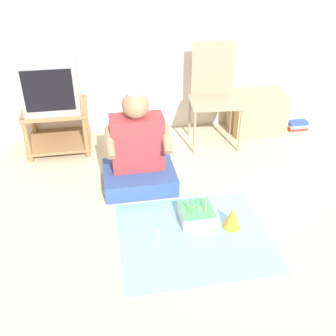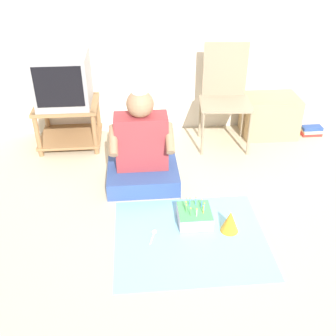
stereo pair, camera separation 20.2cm
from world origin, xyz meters
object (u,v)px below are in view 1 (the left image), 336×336
at_px(folding_chair, 214,88).
at_px(cardboard_box_stack, 257,112).
at_px(party_hat_blue, 232,218).
at_px(tv, 51,83).
at_px(person_seated, 138,154).
at_px(birthday_cake, 196,214).
at_px(book_pile, 297,125).

distance_m(folding_chair, cardboard_box_stack, 0.60).
bearing_deg(cardboard_box_stack, folding_chair, -168.47).
height_order(folding_chair, party_hat_blue, folding_chair).
bearing_deg(cardboard_box_stack, tv, -179.11).
relative_size(tv, person_seated, 0.56).
bearing_deg(birthday_cake, tv, 128.42).
distance_m(tv, person_seated, 1.04).
xyz_separation_m(tv, cardboard_box_stack, (1.93, 0.03, -0.44)).
height_order(tv, book_pile, tv).
height_order(folding_chair, birthday_cake, folding_chair).
relative_size(book_pile, party_hat_blue, 1.29).
xyz_separation_m(folding_chair, birthday_cake, (-0.44, -1.19, -0.46)).
relative_size(person_seated, party_hat_blue, 5.29).
relative_size(book_pile, person_seated, 0.24).
bearing_deg(person_seated, birthday_cake, -57.83).
relative_size(folding_chair, birthday_cake, 3.97).
bearing_deg(tv, book_pile, -0.24).
xyz_separation_m(tv, person_seated, (0.66, -0.72, -0.36)).
xyz_separation_m(birthday_cake, party_hat_blue, (0.22, -0.12, 0.03)).
bearing_deg(book_pile, person_seated, -157.49).
height_order(book_pile, birthday_cake, birthday_cake).
height_order(folding_chair, book_pile, folding_chair).
height_order(tv, folding_chair, folding_chair).
relative_size(cardboard_box_stack, person_seated, 0.60).
relative_size(tv, birthday_cake, 2.07).
relative_size(cardboard_box_stack, book_pile, 2.46).
bearing_deg(tv, party_hat_blue, -48.45).
bearing_deg(folding_chair, tv, 177.20).
distance_m(cardboard_box_stack, book_pile, 0.46).
distance_m(cardboard_box_stack, party_hat_blue, 1.58).
bearing_deg(birthday_cake, folding_chair, 69.85).
relative_size(cardboard_box_stack, birthday_cake, 2.21).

